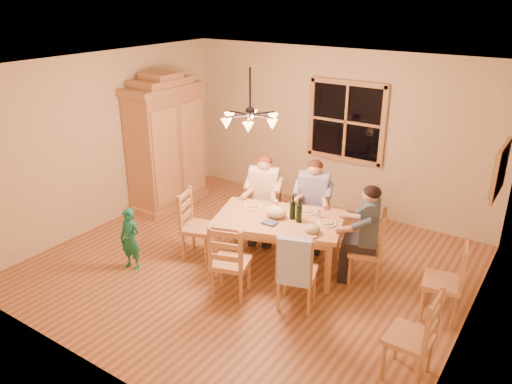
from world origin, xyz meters
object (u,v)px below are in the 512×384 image
Objects in this scene: chair_end_right at (365,260)px; chair_spare_front at (408,350)px; adult_slate_man at (368,223)px; adult_plaid_man at (314,193)px; chair_spare_back at (440,294)px; adult_woman at (264,188)px; chair_far_left at (264,221)px; chair_far_right at (312,227)px; child at (130,239)px; wine_bottle_b at (299,210)px; chair_end_left at (199,237)px; chandelier at (250,119)px; dining_table at (279,225)px; chair_near_right at (297,283)px; wine_bottle_a at (293,207)px; armoire at (166,147)px; chair_near_left at (231,273)px.

chair_end_right is 1.73m from chair_spare_front.
adult_slate_man is at bearing 162.28° from chair_end_right.
chair_spare_back is (2.04, -0.73, -0.54)m from adult_plaid_man.
adult_woman is 0.88× the size of chair_spare_back.
chair_far_left is 1.13× the size of adult_woman.
chair_far_left is at bearing 63.43° from adult_slate_man.
chair_far_right is 1.14m from chair_end_right.
adult_woman is at bearing 59.48° from chair_spare_front.
child is (-2.76, -1.45, 0.13)m from chair_end_right.
chair_far_right is 1.04m from wine_bottle_b.
chair_far_right is at bearing 48.00° from chair_spare_front.
chandelier is at bearing 85.58° from chair_end_left.
chair_near_right reaches higher than dining_table.
wine_bottle_a reaches higher than dining_table.
wine_bottle_b is at bearing 129.61° from chair_far_left.
chair_far_left is 1.15m from wine_bottle_a.
armoire reaches higher than wine_bottle_a.
chair_far_left is 3.00× the size of wine_bottle_a.
wine_bottle_a is (0.80, -0.55, 0.08)m from adult_woman.
armoire reaches higher than chair_spare_front.
chair_end_left is 3.24m from chair_spare_back.
chair_near_right is (0.63, -0.62, -0.35)m from dining_table.
chair_near_right is at bearing 63.43° from chair_end_left.
wine_bottle_a is 0.33× the size of chair_spare_front.
dining_table is 1.16m from adult_slate_man.
adult_slate_man is at bearing 17.72° from dining_table.
wine_bottle_a is at bearing -14.39° from armoire.
chair_end_right is 3.12m from child.
armoire is at bearing 163.48° from dining_table.
chair_end_left is (-1.16, -1.19, 0.00)m from chair_far_right.
chair_far_left is 1.14× the size of child.
adult_woman is at bearing 0.00° from adult_plaid_man.
wine_bottle_b reaches higher than chair_end_right.
armoire is 3.02m from wine_bottle_a.
chair_spare_front is (4.87, -1.87, -0.75)m from armoire.
chair_far_right is 1.00× the size of chair_near_left.
child is (-1.83, -1.17, -0.49)m from wine_bottle_a.
chair_spare_front and chair_spare_back have the same top height.
chair_spare_back is (2.45, 0.28, -1.77)m from chandelier.
adult_plaid_man is at bearing 68.18° from chandelier.
wine_bottle_b is (0.91, -0.58, 0.08)m from adult_woman.
wine_bottle_a is (0.80, -0.55, 0.62)m from chair_far_left.
chair_end_left is (-0.76, -0.18, -1.77)m from chandelier.
dining_table is at bearing 67.62° from adult_plaid_man.
chandelier is at bearing 92.78° from adult_woman.
chair_spare_front is (1.83, -1.09, -0.62)m from wine_bottle_b.
dining_table is at bearing 26.95° from child.
dining_table is 0.90m from adult_woman.
chair_near_left is (0.48, -1.49, 0.00)m from chair_far_left.
chandelier is 1.47m from dining_table.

